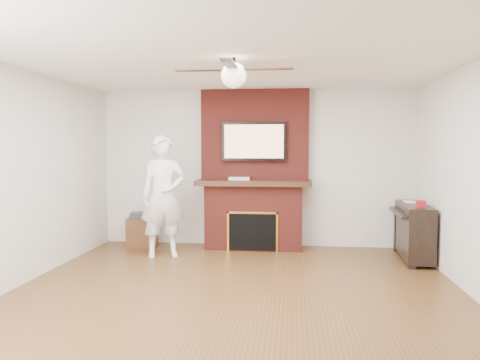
# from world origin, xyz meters

# --- Properties ---
(room_shell) EXTENTS (5.36, 5.86, 2.86)m
(room_shell) POSITION_xyz_m (0.00, 0.00, 1.25)
(room_shell) COLOR #4D3016
(room_shell) RESTS_ON ground
(fireplace) EXTENTS (1.78, 0.64, 2.50)m
(fireplace) POSITION_xyz_m (0.00, 2.55, 1.00)
(fireplace) COLOR maroon
(fireplace) RESTS_ON ground
(tv) EXTENTS (1.00, 0.08, 0.60)m
(tv) POSITION_xyz_m (0.00, 2.50, 1.68)
(tv) COLOR black
(tv) RESTS_ON fireplace
(ceiling_fan) EXTENTS (1.21, 1.21, 0.31)m
(ceiling_fan) POSITION_xyz_m (-0.00, 0.00, 2.33)
(ceiling_fan) COLOR black
(ceiling_fan) RESTS_ON room_shell
(person) EXTENTS (0.76, 0.64, 1.76)m
(person) POSITION_xyz_m (-1.26, 1.78, 0.88)
(person) COLOR white
(person) RESTS_ON ground
(side_table) EXTENTS (0.55, 0.55, 0.54)m
(side_table) POSITION_xyz_m (-1.81, 2.48, 0.25)
(side_table) COLOR #4F2C16
(side_table) RESTS_ON ground
(piano) EXTENTS (0.51, 1.22, 0.88)m
(piano) POSITION_xyz_m (2.31, 2.00, 0.42)
(piano) COLOR black
(piano) RESTS_ON ground
(cable_box) EXTENTS (0.33, 0.21, 0.05)m
(cable_box) POSITION_xyz_m (-0.23, 2.45, 1.10)
(cable_box) COLOR silver
(cable_box) RESTS_ON fireplace
(candle_orange) EXTENTS (0.07, 0.07, 0.13)m
(candle_orange) POSITION_xyz_m (-0.21, 2.33, 0.06)
(candle_orange) COLOR orange
(candle_orange) RESTS_ON ground
(candle_green) EXTENTS (0.07, 0.07, 0.09)m
(candle_green) POSITION_xyz_m (-0.07, 2.34, 0.05)
(candle_green) COLOR #2E7334
(candle_green) RESTS_ON ground
(candle_blue) EXTENTS (0.06, 0.06, 0.07)m
(candle_blue) POSITION_xyz_m (0.15, 2.37, 0.03)
(candle_blue) COLOR #3764A7
(candle_blue) RESTS_ON ground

